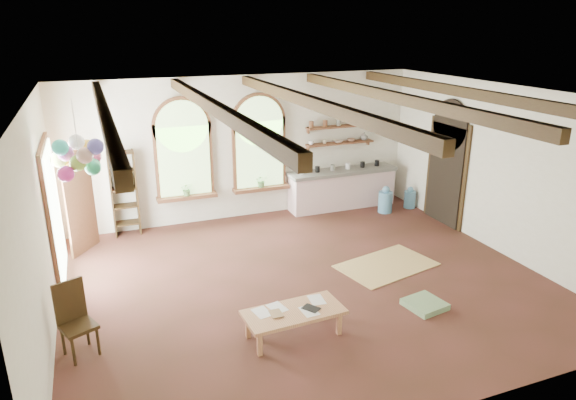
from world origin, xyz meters
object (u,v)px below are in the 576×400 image
kitchen_counter (342,188)px  balloon_cluster (79,157)px  side_chair (79,334)px  coffee_table (294,314)px

kitchen_counter → balloon_cluster: 6.46m
kitchen_counter → side_chair: 7.19m
side_chair → kitchen_counter: bearing=34.0°
kitchen_counter → balloon_cluster: size_ratio=2.33×
kitchen_counter → coffee_table: (-3.12, -4.66, -0.12)m
kitchen_counter → coffee_table: 5.61m
kitchen_counter → coffee_table: bearing=-123.8°
coffee_table → balloon_cluster: size_ratio=1.26×
kitchen_counter → balloon_cluster: balloon_cluster is taller
coffee_table → side_chair: side_chair is taller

